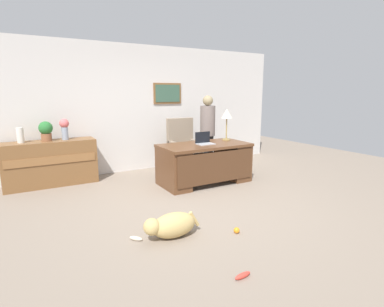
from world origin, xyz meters
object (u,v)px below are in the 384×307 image
armchair (183,148)px  dog_toy_bone (243,276)px  desk (205,162)px  laptop (204,141)px  dog_lying (171,225)px  potted_plant (46,130)px  credenza (51,163)px  person_standing (208,133)px  vase_with_flowers (64,128)px  dog_toy_plush (136,238)px  vase_empty (20,135)px  dog_toy_ball (237,230)px  desk_lamp (227,116)px

armchair → dog_toy_bone: armchair is taller
desk → armchair: armchair is taller
laptop → dog_toy_bone: laptop is taller
dog_lying → potted_plant: (-1.04, 3.01, 0.88)m
dog_lying → dog_toy_bone: size_ratio=3.87×
credenza → person_standing: 3.16m
potted_plant → laptop: bearing=-26.6°
desk → credenza: credenza is taller
vase_with_flowers → desk: bearing=-30.2°
person_standing → dog_lying: person_standing is taller
person_standing → credenza: bearing=169.5°
laptop → dog_toy_bone: 3.18m
desk → vase_with_flowers: vase_with_flowers is taller
credenza → potted_plant: (-0.03, 0.00, 0.61)m
dog_toy_plush → laptop: bearing=39.4°
credenza → vase_with_flowers: 0.71m
laptop → vase_empty: (-2.99, 1.29, 0.16)m
dog_toy_ball → laptop: bearing=68.6°
vase_empty → dog_toy_plush: (1.05, -2.88, -0.95)m
desk → credenza: bearing=152.7°
person_standing → laptop: size_ratio=5.13×
credenza → dog_toy_plush: bearing=-78.0°
armchair → laptop: armchair is taller
vase_empty → dog_toy_ball: bearing=-56.5°
desk → dog_toy_plush: 2.52m
vase_with_flowers → potted_plant: 0.32m
desk → dog_toy_bone: size_ratio=8.92×
potted_plant → dog_toy_bone: size_ratio=1.90×
vase_empty → dog_toy_ball: size_ratio=3.65×
potted_plant → dog_toy_plush: (0.64, -2.88, -1.01)m
credenza → laptop: (2.55, -1.29, 0.39)m
credenza → dog_lying: size_ratio=2.18×
laptop → dog_toy_plush: 2.62m
armchair → desk_lamp: 1.21m
desk → vase_with_flowers: 2.70m
dog_lying → credenza: bearing=108.5°
desk → dog_toy_bone: 3.08m
armchair → dog_toy_plush: size_ratio=6.90×
vase_with_flowers → dog_toy_bone: size_ratio=2.07×
laptop → credenza: bearing=153.2°
desk_lamp → potted_plant: desk_lamp is taller
vase_with_flowers → dog_toy_plush: 3.07m
desk → dog_lying: bearing=-132.4°
potted_plant → dog_toy_bone: (1.26, -4.08, -1.01)m
person_standing → dog_toy_bone: person_standing is taller
person_standing → vase_with_flowers: size_ratio=4.19×
armchair → laptop: 1.00m
desk_lamp → vase_empty: (-3.63, 1.11, -0.28)m
desk → dog_lying: (-1.55, -1.69, -0.25)m
dog_lying → armchair: bearing=59.0°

